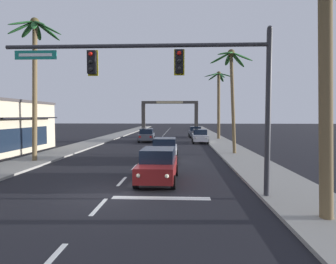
% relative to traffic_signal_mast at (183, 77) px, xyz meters
% --- Properties ---
extents(ground_plane, '(220.00, 220.00, 0.00)m').
position_rel_traffic_signal_mast_xyz_m(ground_plane, '(-3.09, 0.49, -4.90)').
color(ground_plane, black).
extents(sidewalk_right, '(3.20, 110.00, 0.14)m').
position_rel_traffic_signal_mast_xyz_m(sidewalk_right, '(4.71, 20.49, -4.83)').
color(sidewalk_right, gray).
rests_on(sidewalk_right, ground).
extents(sidewalk_left, '(3.20, 110.00, 0.14)m').
position_rel_traffic_signal_mast_xyz_m(sidewalk_left, '(-10.89, 20.49, -4.83)').
color(sidewalk_left, gray).
rests_on(sidewalk_left, ground).
extents(lane_markings, '(4.28, 87.16, 0.01)m').
position_rel_traffic_signal_mast_xyz_m(lane_markings, '(-2.65, 20.04, -4.89)').
color(lane_markings, silver).
rests_on(lane_markings, ground).
extents(traffic_signal_mast, '(10.68, 0.41, 6.85)m').
position_rel_traffic_signal_mast_xyz_m(traffic_signal_mast, '(0.00, 0.00, 0.00)').
color(traffic_signal_mast, '#2D2D33').
rests_on(traffic_signal_mast, ground).
extents(sedan_lead_at_stop_bar, '(2.03, 4.48, 1.68)m').
position_rel_traffic_signal_mast_xyz_m(sedan_lead_at_stop_bar, '(-1.24, 2.80, -4.04)').
color(sedan_lead_at_stop_bar, maroon).
rests_on(sedan_lead_at_stop_bar, ground).
extents(sedan_third_in_queue, '(1.96, 4.45, 1.68)m').
position_rel_traffic_signal_mast_xyz_m(sedan_third_in_queue, '(-1.30, 9.56, -4.04)').
color(sedan_third_in_queue, silver).
rests_on(sedan_third_in_queue, ground).
extents(sedan_oncoming_far, '(2.06, 4.50, 1.68)m').
position_rel_traffic_signal_mast_xyz_m(sedan_oncoming_far, '(-4.51, 24.99, -4.04)').
color(sedan_oncoming_far, '#4C515B').
rests_on(sedan_oncoming_far, ground).
extents(sedan_parked_nearest_kerb, '(1.97, 4.46, 1.68)m').
position_rel_traffic_signal_mast_xyz_m(sedan_parked_nearest_kerb, '(2.23, 23.59, -4.04)').
color(sedan_parked_nearest_kerb, silver).
rests_on(sedan_parked_nearest_kerb, ground).
extents(sedan_parked_mid_kerb, '(2.05, 4.49, 1.68)m').
position_rel_traffic_signal_mast_xyz_m(sedan_parked_mid_kerb, '(2.09, 32.64, -4.04)').
color(sedan_parked_mid_kerb, '#4C515B').
rests_on(sedan_parked_mid_kerb, ground).
extents(palm_left_second, '(3.57, 3.60, 10.19)m').
position_rel_traffic_signal_mast_xyz_m(palm_left_second, '(-10.34, 8.39, 2.51)').
color(palm_left_second, brown).
rests_on(palm_left_second, ground).
extents(palm_right_nearest, '(4.08, 4.46, 8.83)m').
position_rel_traffic_signal_mast_xyz_m(palm_right_nearest, '(4.28, -2.45, 1.34)').
color(palm_right_nearest, brown).
rests_on(palm_right_nearest, ground).
extents(palm_right_second, '(3.66, 3.75, 8.94)m').
position_rel_traffic_signal_mast_xyz_m(palm_right_second, '(4.17, 13.08, 1.88)').
color(palm_right_second, brown).
rests_on(palm_right_second, ground).
extents(palm_right_third, '(4.11, 3.66, 9.50)m').
position_rel_traffic_signal_mast_xyz_m(palm_right_third, '(5.10, 28.62, 1.34)').
color(palm_right_third, brown).
rests_on(palm_right_third, ground).
extents(town_gateway_arch, '(14.77, 0.90, 7.20)m').
position_rel_traffic_signal_mast_xyz_m(town_gateway_arch, '(-3.09, 63.20, -0.27)').
color(town_gateway_arch, '#423D38').
rests_on(town_gateway_arch, ground).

